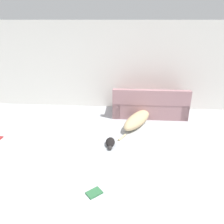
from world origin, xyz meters
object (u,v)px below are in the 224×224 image
at_px(dog, 139,118).
at_px(cat, 110,143).
at_px(book_green, 94,193).
at_px(couch, 149,106).

relative_size(dog, cat, 3.24).
xyz_separation_m(dog, cat, (-0.64, -1.07, -0.09)).
xyz_separation_m(dog, book_green, (-0.77, -2.48, -0.15)).
bearing_deg(cat, book_green, -7.63).
bearing_deg(dog, couch, 1.43).
relative_size(couch, dog, 1.24).
height_order(couch, dog, couch).
bearing_deg(couch, dog, 63.36).
relative_size(couch, book_green, 7.08).
bearing_deg(dog, cat, 177.05).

